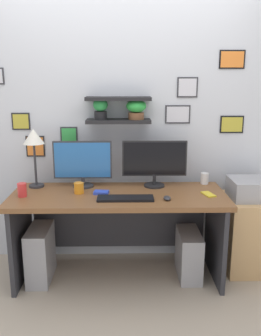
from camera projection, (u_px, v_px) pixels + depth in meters
The scene contains 17 objects.
ground_plane at pixel (119, 276), 3.17m from camera, with size 8.00×8.00×0.00m, color tan.
back_wall_assembly at pixel (119, 115), 3.27m from camera, with size 4.40×0.24×2.70m.
desk at pixel (119, 215), 3.09m from camera, with size 1.76×0.68×0.75m.
monitor_left at pixel (83, 163), 3.14m from camera, with size 0.50×0.18×0.40m.
monitor_right at pixel (155, 161), 3.15m from camera, with size 0.56×0.18×0.40m.
keyboard at pixel (125, 198), 2.84m from camera, with size 0.44×0.14×0.02m, color black.
computer_mouse at pixel (167, 198), 2.84m from camera, with size 0.06×0.09×0.03m, color #2D2D33.
desk_lamp at pixel (34, 141), 3.08m from camera, with size 0.18×0.18×0.51m.
cell_phone at pixel (208, 194), 2.96m from camera, with size 0.07×0.14×0.01m, color yellow.
coffee_mug at pixel (79, 188), 2.99m from camera, with size 0.08×0.08×0.09m, color orange.
pen_cup at pixel (204, 178), 3.26m from camera, with size 0.07×0.07×0.10m, color white.
scissors_tray at pixel (101, 192), 2.99m from camera, with size 0.12×0.08×0.02m, color blue.
water_cup at pixel (22, 190), 2.91m from camera, with size 0.07×0.07×0.11m, color red.
drawer_cabinet at pixel (249, 233), 3.25m from camera, with size 0.44×0.50×0.66m, color tan.
printer at pixel (252, 189), 3.15m from camera, with size 0.38×0.34×0.17m, color #9E9EA3.
computer_tower_left at pixel (40, 254), 3.08m from camera, with size 0.18×0.40×0.46m, color #99999E.
computer_tower_right at pixel (189, 254), 3.14m from camera, with size 0.18×0.40×0.40m, color #99999E.
Camera 1 is at (0.05, -2.85, 1.67)m, focal length 39.02 mm.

